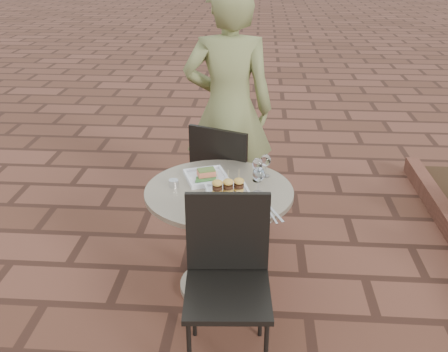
# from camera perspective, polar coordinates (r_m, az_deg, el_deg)

# --- Properties ---
(ground) EXTENTS (60.00, 60.00, 0.00)m
(ground) POSITION_cam_1_polar(r_m,az_deg,el_deg) (3.53, 2.22, -10.96)
(ground) COLOR brown
(ground) RESTS_ON ground
(cafe_table) EXTENTS (0.90, 0.90, 0.73)m
(cafe_table) POSITION_cam_1_polar(r_m,az_deg,el_deg) (3.13, -0.55, -5.55)
(cafe_table) COLOR gray
(cafe_table) RESTS_ON ground
(chair_far) EXTENTS (0.57, 0.57, 0.93)m
(chair_far) POSITION_cam_1_polar(r_m,az_deg,el_deg) (3.63, 0.06, 0.24)
(chair_far) COLOR black
(chair_far) RESTS_ON ground
(chair_near) EXTENTS (0.47, 0.47, 0.93)m
(chair_near) POSITION_cam_1_polar(r_m,az_deg,el_deg) (2.64, 0.42, -10.39)
(chair_near) COLOR black
(chair_near) RESTS_ON ground
(diner) EXTENTS (0.70, 0.48, 1.86)m
(diner) POSITION_cam_1_polar(r_m,az_deg,el_deg) (3.80, 0.54, 7.55)
(diner) COLOR olive
(diner) RESTS_ON ground
(plate_salmon) EXTENTS (0.32, 0.32, 0.07)m
(plate_salmon) POSITION_cam_1_polar(r_m,az_deg,el_deg) (3.13, -2.02, -0.03)
(plate_salmon) COLOR white
(plate_salmon) RESTS_ON cafe_table
(plate_sliders) EXTENTS (0.31, 0.31, 0.16)m
(plate_sliders) POSITION_cam_1_polar(r_m,az_deg,el_deg) (2.93, 0.47, -1.56)
(plate_sliders) COLOR white
(plate_sliders) RESTS_ON cafe_table
(plate_tuna) EXTENTS (0.34, 0.34, 0.03)m
(plate_tuna) POSITION_cam_1_polar(r_m,az_deg,el_deg) (2.78, 0.57, -3.56)
(plate_tuna) COLOR white
(plate_tuna) RESTS_ON cafe_table
(wine_glass_right) EXTENTS (0.07, 0.07, 0.17)m
(wine_glass_right) POSITION_cam_1_polar(r_m,az_deg,el_deg) (2.92, 3.98, 0.12)
(wine_glass_right) COLOR white
(wine_glass_right) RESTS_ON cafe_table
(wine_glass_mid) EXTENTS (0.07, 0.07, 0.15)m
(wine_glass_mid) POSITION_cam_1_polar(r_m,az_deg,el_deg) (3.08, 3.85, 1.29)
(wine_glass_mid) COLOR white
(wine_glass_mid) RESTS_ON cafe_table
(wine_glass_far) EXTENTS (0.06, 0.06, 0.15)m
(wine_glass_far) POSITION_cam_1_polar(r_m,az_deg,el_deg) (3.14, 4.80, 1.73)
(wine_glass_far) COLOR white
(wine_glass_far) RESTS_ON cafe_table
(steel_ramekin) EXTENTS (0.07, 0.07, 0.04)m
(steel_ramekin) POSITION_cam_1_polar(r_m,az_deg,el_deg) (3.05, -5.78, -0.83)
(steel_ramekin) COLOR silver
(steel_ramekin) RESTS_ON cafe_table
(cutlery_set) EXTENTS (0.17, 0.25, 0.00)m
(cutlery_set) POSITION_cam_1_polar(r_m,az_deg,el_deg) (2.76, 5.35, -4.31)
(cutlery_set) COLOR silver
(cutlery_set) RESTS_ON cafe_table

